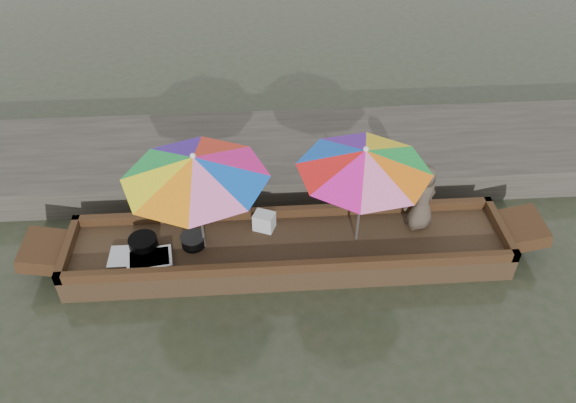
{
  "coord_description": "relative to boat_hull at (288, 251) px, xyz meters",
  "views": [
    {
      "loc": [
        -0.39,
        -5.61,
        5.79
      ],
      "look_at": [
        0.0,
        0.1,
        1.0
      ],
      "focal_mm": 35.0,
      "sensor_mm": 36.0,
      "label": 1
    }
  ],
  "objects": [
    {
      "name": "charcoal_grill",
      "position": [
        -1.31,
        0.02,
        0.25
      ],
      "size": [
        0.32,
        0.32,
        0.15
      ],
      "primitive_type": "cylinder",
      "color": "black",
      "rests_on": "boat_hull"
    },
    {
      "name": "vendor",
      "position": [
        1.87,
        0.23,
        0.69
      ],
      "size": [
        0.6,
        0.52,
        1.03
      ],
      "primitive_type": "imported",
      "rotation": [
        0.0,
        0.0,
        3.59
      ],
      "color": "#42382D",
      "rests_on": "boat_hull"
    },
    {
      "name": "water",
      "position": [
        0.0,
        0.0,
        -0.17
      ],
      "size": [
        80.0,
        80.0,
        0.0
      ],
      "primitive_type": "plane",
      "color": "#252B1C",
      "rests_on": "ground"
    },
    {
      "name": "tray_scallop",
      "position": [
        -2.13,
        -0.18,
        0.21
      ],
      "size": [
        0.59,
        0.41,
        0.06
      ],
      "primitive_type": "cube",
      "rotation": [
        0.0,
        0.0,
        -0.0
      ],
      "color": "silver",
      "rests_on": "boat_hull"
    },
    {
      "name": "dock",
      "position": [
        0.0,
        2.2,
        0.08
      ],
      "size": [
        22.0,
        2.2,
        0.5
      ],
      "primitive_type": "cube",
      "color": "#2D2B26",
      "rests_on": "ground"
    },
    {
      "name": "boat_hull",
      "position": [
        0.0,
        0.0,
        0.0
      ],
      "size": [
        6.1,
        1.2,
        0.35
      ],
      "primitive_type": "cube",
      "color": "black",
      "rests_on": "water"
    },
    {
      "name": "umbrella_stern",
      "position": [
        0.95,
        0.0,
        0.95
      ],
      "size": [
        2.08,
        2.08,
        1.55
      ],
      "primitive_type": null,
      "rotation": [
        0.0,
        0.0,
        -0.21
      ],
      "color": "green",
      "rests_on": "boat_hull"
    },
    {
      "name": "tray_crayfish",
      "position": [
        -1.87,
        -0.27,
        0.22
      ],
      "size": [
        0.64,
        0.49,
        0.09
      ],
      "primitive_type": "cube",
      "rotation": [
        0.0,
        0.0,
        0.15
      ],
      "color": "silver",
      "rests_on": "boat_hull"
    },
    {
      "name": "supply_bag",
      "position": [
        -0.32,
        0.31,
        0.3
      ],
      "size": [
        0.34,
        0.31,
        0.26
      ],
      "primitive_type": "cube",
      "rotation": [
        0.0,
        0.0,
        -0.4
      ],
      "color": "silver",
      "rests_on": "boat_hull"
    },
    {
      "name": "umbrella_bow",
      "position": [
        -1.16,
        0.0,
        0.95
      ],
      "size": [
        1.93,
        1.93,
        1.55
      ],
      "primitive_type": null,
      "rotation": [
        0.0,
        0.0,
        -0.03
      ],
      "color": "#E51480",
      "rests_on": "boat_hull"
    },
    {
      "name": "cooking_pot",
      "position": [
        -1.98,
        -0.01,
        0.28
      ],
      "size": [
        0.39,
        0.39,
        0.2
      ],
      "primitive_type": "cylinder",
      "color": "black",
      "rests_on": "boat_hull"
    }
  ]
}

